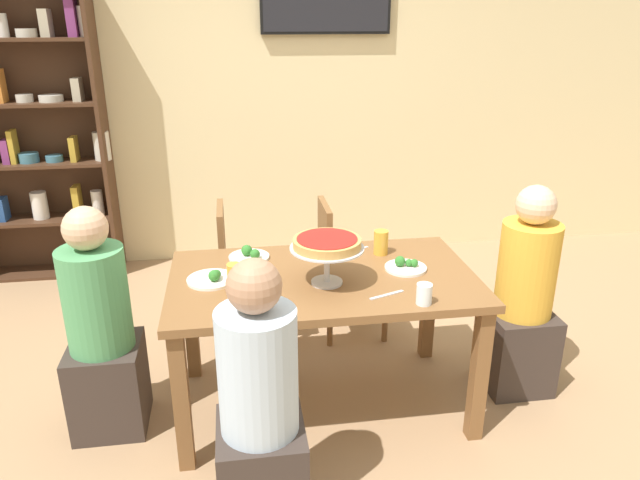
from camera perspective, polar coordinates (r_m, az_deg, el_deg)
name	(u,v)px	position (r m, az deg, el deg)	size (l,w,h in m)	color
ground_plane	(323,402)	(3.25, 0.27, -15.43)	(12.00, 12.00, 0.00)	#9E7A56
rear_partition	(280,86)	(4.83, -3.86, 14.66)	(8.00, 0.12, 2.80)	beige
dining_table	(323,294)	(2.92, 0.30, -5.24)	(1.49, 0.87, 0.74)	brown
bookshelf	(30,131)	(4.89, -26.32, 9.45)	(1.12, 0.30, 2.21)	#422819
diner_head_west	(102,339)	(3.02, -20.37, -8.94)	(0.34, 0.34, 1.15)	#382D28
diner_near_left	(260,418)	(2.36, -5.85, -16.79)	(0.34, 0.34, 1.15)	#382D28
diner_head_east	(522,305)	(3.32, 19.00, -6.00)	(0.34, 0.34, 1.15)	#382D28
chair_far_left	(242,266)	(3.65, -7.61, -2.51)	(0.40, 0.40, 0.87)	brown
chair_far_right	(342,262)	(3.68, 2.15, -2.13)	(0.40, 0.40, 0.87)	brown
deep_dish_pizza_stand	(327,246)	(2.73, 0.68, -0.58)	(0.35, 0.35, 0.23)	silver
salad_plate_near_diner	(249,255)	(3.09, -6.85, -1.48)	(0.21, 0.21, 0.07)	white
salad_plate_far_diner	(405,266)	(2.98, 8.28, -2.52)	(0.21, 0.21, 0.07)	white
salad_plate_spare	(212,278)	(2.86, -10.40, -3.66)	(0.23, 0.23, 0.07)	white
beer_glass_amber_tall	(381,242)	(3.13, 5.93, -0.24)	(0.08, 0.08, 0.13)	gold
beer_glass_amber_short	(235,278)	(2.71, -8.25, -3.71)	(0.07, 0.07, 0.14)	gold
water_glass_clear_near	(424,294)	(2.63, 10.06, -5.18)	(0.07, 0.07, 0.09)	white
cutlery_fork_near	(387,295)	(2.70, 6.48, -5.31)	(0.18, 0.02, 0.01)	silver
cutlery_knife_near	(252,311)	(2.56, -6.60, -6.81)	(0.18, 0.02, 0.01)	silver
cutlery_fork_far	(314,249)	(3.19, -0.56, -0.89)	(0.18, 0.02, 0.01)	silver
cutlery_knife_far	(354,250)	(3.19, 3.31, -0.96)	(0.18, 0.02, 0.01)	silver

